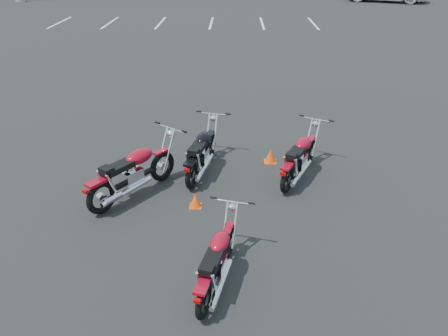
{
  "coord_description": "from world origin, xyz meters",
  "views": [
    {
      "loc": [
        0.37,
        -6.67,
        4.51
      ],
      "look_at": [
        0.2,
        0.6,
        0.65
      ],
      "focal_mm": 35.0,
      "sensor_mm": 36.0,
      "label": 1
    }
  ],
  "objects_px": {
    "motorcycle_second_black": "(202,152)",
    "motorcycle_rear_red": "(217,261)",
    "motorcycle_third_red": "(300,158)",
    "motorcycle_front_red": "(133,173)"
  },
  "relations": [
    {
      "from": "motorcycle_front_red",
      "to": "motorcycle_second_black",
      "type": "height_order",
      "value": "motorcycle_front_red"
    },
    {
      "from": "motorcycle_second_black",
      "to": "motorcycle_third_red",
      "type": "distance_m",
      "value": 2.06
    },
    {
      "from": "motorcycle_second_black",
      "to": "motorcycle_third_red",
      "type": "height_order",
      "value": "motorcycle_second_black"
    },
    {
      "from": "motorcycle_front_red",
      "to": "motorcycle_third_red",
      "type": "bearing_deg",
      "value": 14.04
    },
    {
      "from": "motorcycle_third_red",
      "to": "motorcycle_rear_red",
      "type": "relative_size",
      "value": 1.07
    },
    {
      "from": "motorcycle_rear_red",
      "to": "motorcycle_second_black",
      "type": "bearing_deg",
      "value": 97.58
    },
    {
      "from": "motorcycle_front_red",
      "to": "motorcycle_rear_red",
      "type": "xyz_separation_m",
      "value": [
        1.71,
        -2.43,
        -0.09
      ]
    },
    {
      "from": "motorcycle_second_black",
      "to": "motorcycle_rear_red",
      "type": "relative_size",
      "value": 1.11
    },
    {
      "from": "motorcycle_front_red",
      "to": "motorcycle_second_black",
      "type": "xyz_separation_m",
      "value": [
        1.25,
        1.01,
        -0.05
      ]
    },
    {
      "from": "motorcycle_front_red",
      "to": "motorcycle_third_red",
      "type": "xyz_separation_m",
      "value": [
        3.31,
        0.83,
        -0.05
      ]
    }
  ]
}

